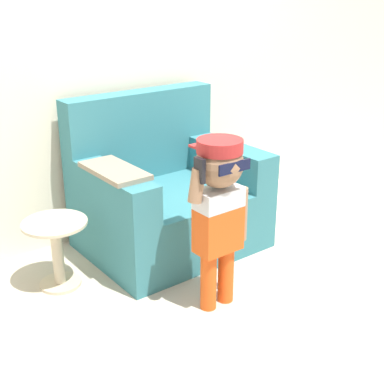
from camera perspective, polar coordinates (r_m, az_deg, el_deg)
ground_plane at (r=3.78m, az=-0.75°, el=-6.06°), size 10.00×10.00×0.00m
wall_back at (r=3.91m, az=-6.65°, el=14.76°), size 10.00×0.05×2.60m
armchair at (r=3.72m, az=-2.81°, el=-0.55°), size 1.17×0.90×1.04m
person_child at (r=2.88m, az=2.91°, el=-0.70°), size 0.41×0.30×0.99m
side_table at (r=3.34m, az=-14.21°, el=-5.71°), size 0.39×0.39×0.43m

